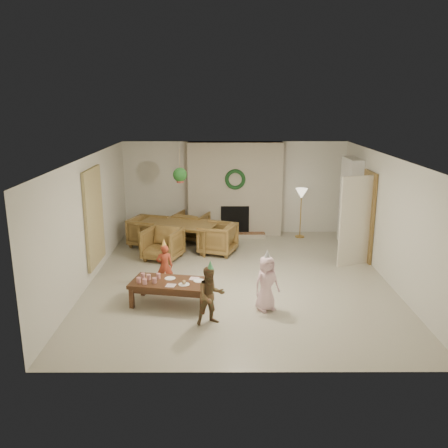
{
  "coord_description": "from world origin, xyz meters",
  "views": [
    {
      "loc": [
        -0.32,
        -9.18,
        3.59
      ],
      "look_at": [
        -0.3,
        0.4,
        1.05
      ],
      "focal_mm": 37.95,
      "sensor_mm": 36.0,
      "label": 1
    }
  ],
  "objects_px": {
    "dining_chair_near": "(163,244)",
    "dining_chair_right": "(218,239)",
    "child_red": "(165,266)",
    "child_pink": "(267,283)",
    "dining_table": "(178,236)",
    "child_plaid": "(211,296)",
    "dining_chair_left": "(148,232)",
    "coffee_table_top": "(171,283)",
    "dining_chair_far": "(191,226)"
  },
  "relations": [
    {
      "from": "dining_table",
      "to": "dining_chair_near",
      "type": "height_order",
      "value": "dining_chair_near"
    },
    {
      "from": "dining_chair_near",
      "to": "child_red",
      "type": "distance_m",
      "value": 1.71
    },
    {
      "from": "dining_chair_right",
      "to": "dining_chair_near",
      "type": "bearing_deg",
      "value": -51.34
    },
    {
      "from": "dining_table",
      "to": "child_pink",
      "type": "relative_size",
      "value": 1.92
    },
    {
      "from": "dining_chair_left",
      "to": "child_plaid",
      "type": "distance_m",
      "value": 4.62
    },
    {
      "from": "dining_chair_near",
      "to": "dining_table",
      "type": "bearing_deg",
      "value": 90.0
    },
    {
      "from": "child_plaid",
      "to": "child_pink",
      "type": "xyz_separation_m",
      "value": [
        0.96,
        0.53,
        0.0
      ]
    },
    {
      "from": "child_plaid",
      "to": "dining_table",
      "type": "bearing_deg",
      "value": 82.14
    },
    {
      "from": "dining_chair_near",
      "to": "coffee_table_top",
      "type": "height_order",
      "value": "dining_chair_near"
    },
    {
      "from": "dining_chair_far",
      "to": "dining_chair_left",
      "type": "xyz_separation_m",
      "value": [
        -1.06,
        -0.5,
        0.0
      ]
    },
    {
      "from": "dining_table",
      "to": "child_plaid",
      "type": "distance_m",
      "value": 4.12
    },
    {
      "from": "child_plaid",
      "to": "child_pink",
      "type": "bearing_deg",
      "value": 8.38
    },
    {
      "from": "dining_chair_near",
      "to": "coffee_table_top",
      "type": "bearing_deg",
      "value": -59.96
    },
    {
      "from": "dining_chair_near",
      "to": "child_pink",
      "type": "distance_m",
      "value": 3.45
    },
    {
      "from": "dining_table",
      "to": "dining_chair_right",
      "type": "distance_m",
      "value": 1.04
    },
    {
      "from": "dining_chair_left",
      "to": "child_pink",
      "type": "xyz_separation_m",
      "value": [
        2.64,
        -3.77,
        0.13
      ]
    },
    {
      "from": "dining_chair_right",
      "to": "coffee_table_top",
      "type": "xyz_separation_m",
      "value": [
        -0.81,
        -2.89,
        0.03
      ]
    },
    {
      "from": "dining_chair_far",
      "to": "child_pink",
      "type": "xyz_separation_m",
      "value": [
        1.58,
        -4.27,
        0.13
      ]
    },
    {
      "from": "child_red",
      "to": "child_pink",
      "type": "distance_m",
      "value": 2.15
    },
    {
      "from": "coffee_table_top",
      "to": "child_red",
      "type": "bearing_deg",
      "value": 115.32
    },
    {
      "from": "coffee_table_top",
      "to": "child_plaid",
      "type": "distance_m",
      "value": 1.07
    },
    {
      "from": "dining_table",
      "to": "child_red",
      "type": "bearing_deg",
      "value": -71.06
    },
    {
      "from": "coffee_table_top",
      "to": "child_pink",
      "type": "height_order",
      "value": "child_pink"
    },
    {
      "from": "dining_chair_far",
      "to": "coffee_table_top",
      "type": "bearing_deg",
      "value": 108.11
    },
    {
      "from": "dining_table",
      "to": "dining_chair_near",
      "type": "bearing_deg",
      "value": -90.0
    },
    {
      "from": "dining_table",
      "to": "dining_chair_right",
      "type": "height_order",
      "value": "dining_chair_right"
    },
    {
      "from": "dining_table",
      "to": "dining_chair_far",
      "type": "distance_m",
      "value": 0.83
    },
    {
      "from": "dining_chair_right",
      "to": "dining_chair_far",
      "type": "bearing_deg",
      "value": -128.66
    },
    {
      "from": "dining_chair_right",
      "to": "child_plaid",
      "type": "bearing_deg",
      "value": 18.43
    },
    {
      "from": "child_red",
      "to": "child_pink",
      "type": "bearing_deg",
      "value": 143.59
    },
    {
      "from": "coffee_table_top",
      "to": "child_pink",
      "type": "distance_m",
      "value": 1.71
    },
    {
      "from": "dining_chair_near",
      "to": "dining_chair_far",
      "type": "height_order",
      "value": "same"
    },
    {
      "from": "dining_chair_far",
      "to": "child_plaid",
      "type": "xyz_separation_m",
      "value": [
        0.62,
        -4.8,
        0.12
      ]
    },
    {
      "from": "coffee_table_top",
      "to": "child_plaid",
      "type": "xyz_separation_m",
      "value": [
        0.73,
        -0.78,
        0.09
      ]
    },
    {
      "from": "dining_chair_far",
      "to": "child_red",
      "type": "bearing_deg",
      "value": 104.21
    },
    {
      "from": "dining_table",
      "to": "dining_chair_left",
      "type": "height_order",
      "value": "dining_chair_left"
    },
    {
      "from": "dining_chair_left",
      "to": "dining_table",
      "type": "bearing_deg",
      "value": -90.0
    },
    {
      "from": "dining_table",
      "to": "dining_chair_left",
      "type": "relative_size",
      "value": 2.34
    },
    {
      "from": "dining_chair_left",
      "to": "coffee_table_top",
      "type": "bearing_deg",
      "value": -145.18
    },
    {
      "from": "dining_chair_right",
      "to": "child_plaid",
      "type": "relative_size",
      "value": 0.82
    },
    {
      "from": "dining_chair_left",
      "to": "coffee_table_top",
      "type": "height_order",
      "value": "dining_chair_left"
    },
    {
      "from": "dining_chair_near",
      "to": "dining_chair_left",
      "type": "relative_size",
      "value": 1.0
    },
    {
      "from": "child_red",
      "to": "child_plaid",
      "type": "relative_size",
      "value": 0.9
    },
    {
      "from": "dining_chair_near",
      "to": "dining_chair_right",
      "type": "relative_size",
      "value": 1.0
    },
    {
      "from": "dining_chair_right",
      "to": "child_red",
      "type": "height_order",
      "value": "child_red"
    },
    {
      "from": "child_plaid",
      "to": "dining_chair_left",
      "type": "bearing_deg",
      "value": 90.9
    },
    {
      "from": "dining_chair_left",
      "to": "coffee_table_top",
      "type": "distance_m",
      "value": 3.65
    },
    {
      "from": "dining_chair_left",
      "to": "child_red",
      "type": "height_order",
      "value": "child_red"
    },
    {
      "from": "child_pink",
      "to": "child_plaid",
      "type": "bearing_deg",
      "value": -179.8
    },
    {
      "from": "child_red",
      "to": "child_pink",
      "type": "relative_size",
      "value": 0.89
    }
  ]
}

